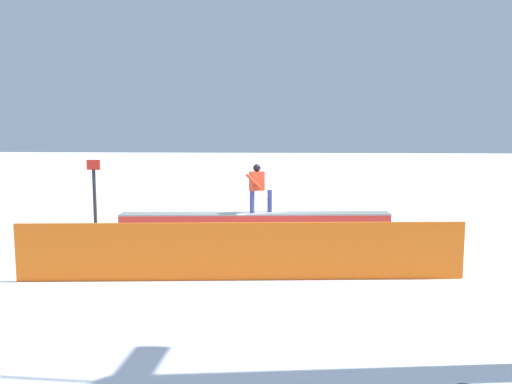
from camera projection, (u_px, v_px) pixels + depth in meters
The scene contains 5 objects.
ground_plane at pixel (255, 237), 14.69m from camera, with size 120.00×120.00×0.00m, color white.
grind_box at pixel (255, 226), 14.65m from camera, with size 7.92×1.27×0.71m.
snowboarder at pixel (258, 187), 14.48m from camera, with size 1.52×0.93×1.44m.
safety_fence at pixel (242, 251), 10.32m from camera, with size 9.30×0.06×1.22m, color orange.
trail_marker at pixel (95, 195), 14.75m from camera, with size 0.40×0.10×2.26m.
Camera 1 is at (-0.94, 14.40, 3.07)m, focal length 34.96 mm.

